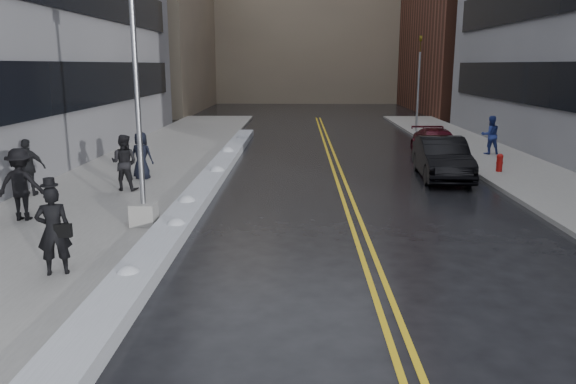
{
  "coord_description": "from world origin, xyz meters",
  "views": [
    {
      "loc": [
        0.85,
        -12.52,
        4.39
      ],
      "look_at": [
        0.6,
        1.02,
        1.3
      ],
      "focal_mm": 35.0,
      "sensor_mm": 36.0,
      "label": 1
    }
  ],
  "objects_px": {
    "fire_hydrant": "(500,162)",
    "pedestrian_d": "(28,167)",
    "lamppost": "(139,137)",
    "car_black": "(442,158)",
    "car_maroon": "(437,144)",
    "pedestrian_fedora": "(54,231)",
    "traffic_signal": "(419,80)",
    "pedestrian_east": "(490,135)",
    "pedestrian_c": "(141,155)",
    "pedestrian_b": "(124,163)",
    "pedestrian_e": "(21,184)"
  },
  "relations": [
    {
      "from": "lamppost",
      "to": "car_black",
      "type": "relative_size",
      "value": 1.56
    },
    {
      "from": "pedestrian_fedora",
      "to": "pedestrian_e",
      "type": "distance_m",
      "value": 4.92
    },
    {
      "from": "pedestrian_east",
      "to": "car_maroon",
      "type": "relative_size",
      "value": 0.4
    },
    {
      "from": "pedestrian_b",
      "to": "car_black",
      "type": "relative_size",
      "value": 0.39
    },
    {
      "from": "lamppost",
      "to": "car_black",
      "type": "bearing_deg",
      "value": 36.5
    },
    {
      "from": "pedestrian_c",
      "to": "pedestrian_east",
      "type": "relative_size",
      "value": 0.96
    },
    {
      "from": "pedestrian_e",
      "to": "traffic_signal",
      "type": "bearing_deg",
      "value": -126.3
    },
    {
      "from": "pedestrian_fedora",
      "to": "pedestrian_b",
      "type": "height_order",
      "value": "pedestrian_b"
    },
    {
      "from": "lamppost",
      "to": "car_maroon",
      "type": "distance_m",
      "value": 16.48
    },
    {
      "from": "lamppost",
      "to": "car_black",
      "type": "distance_m",
      "value": 12.29
    },
    {
      "from": "pedestrian_d",
      "to": "pedestrian_e",
      "type": "bearing_deg",
      "value": 107.34
    },
    {
      "from": "traffic_signal",
      "to": "pedestrian_east",
      "type": "relative_size",
      "value": 3.26
    },
    {
      "from": "pedestrian_east",
      "to": "fire_hydrant",
      "type": "bearing_deg",
      "value": 72.18
    },
    {
      "from": "pedestrian_b",
      "to": "car_black",
      "type": "height_order",
      "value": "pedestrian_b"
    },
    {
      "from": "lamppost",
      "to": "traffic_signal",
      "type": "distance_m",
      "value": 24.98
    },
    {
      "from": "car_black",
      "to": "fire_hydrant",
      "type": "bearing_deg",
      "value": 20.52
    },
    {
      "from": "car_black",
      "to": "pedestrian_fedora",
      "type": "bearing_deg",
      "value": -130.57
    },
    {
      "from": "pedestrian_fedora",
      "to": "car_black",
      "type": "xyz_separation_m",
      "value": [
        10.61,
        10.89,
        -0.27
      ]
    },
    {
      "from": "pedestrian_fedora",
      "to": "fire_hydrant",
      "type": "bearing_deg",
      "value": -156.27
    },
    {
      "from": "pedestrian_fedora",
      "to": "pedestrian_b",
      "type": "relative_size",
      "value": 0.97
    },
    {
      "from": "fire_hydrant",
      "to": "pedestrian_d",
      "type": "distance_m",
      "value": 17.62
    },
    {
      "from": "pedestrian_fedora",
      "to": "pedestrian_c",
      "type": "height_order",
      "value": "pedestrian_fedora"
    },
    {
      "from": "fire_hydrant",
      "to": "pedestrian_e",
      "type": "relative_size",
      "value": 0.36
    },
    {
      "from": "pedestrian_fedora",
      "to": "pedestrian_east",
      "type": "bearing_deg",
      "value": -149.1
    },
    {
      "from": "traffic_signal",
      "to": "pedestrian_d",
      "type": "relative_size",
      "value": 3.19
    },
    {
      "from": "pedestrian_east",
      "to": "car_black",
      "type": "xyz_separation_m",
      "value": [
        -3.62,
        -5.34,
        -0.26
      ]
    },
    {
      "from": "car_maroon",
      "to": "traffic_signal",
      "type": "bearing_deg",
      "value": 84.01
    },
    {
      "from": "fire_hydrant",
      "to": "pedestrian_c",
      "type": "bearing_deg",
      "value": -173.11
    },
    {
      "from": "fire_hydrant",
      "to": "pedestrian_fedora",
      "type": "bearing_deg",
      "value": -138.42
    },
    {
      "from": "pedestrian_b",
      "to": "car_maroon",
      "type": "distance_m",
      "value": 14.95
    },
    {
      "from": "pedestrian_c",
      "to": "car_maroon",
      "type": "xyz_separation_m",
      "value": [
        12.57,
        6.01,
        -0.36
      ]
    },
    {
      "from": "lamppost",
      "to": "pedestrian_fedora",
      "type": "xyz_separation_m",
      "value": [
        -0.83,
        -3.65,
        -1.45
      ]
    },
    {
      "from": "fire_hydrant",
      "to": "pedestrian_c",
      "type": "distance_m",
      "value": 14.18
    },
    {
      "from": "pedestrian_fedora",
      "to": "car_maroon",
      "type": "bearing_deg",
      "value": -143.92
    },
    {
      "from": "pedestrian_east",
      "to": "pedestrian_b",
      "type": "bearing_deg",
      "value": 24.29
    },
    {
      "from": "traffic_signal",
      "to": "pedestrian_b",
      "type": "xyz_separation_m",
      "value": [
        -13.61,
        -17.7,
        -2.29
      ]
    },
    {
      "from": "fire_hydrant",
      "to": "car_black",
      "type": "height_order",
      "value": "car_black"
    },
    {
      "from": "fire_hydrant",
      "to": "pedestrian_d",
      "type": "height_order",
      "value": "pedestrian_d"
    },
    {
      "from": "pedestrian_c",
      "to": "pedestrian_b",
      "type": "bearing_deg",
      "value": 102.9
    },
    {
      "from": "pedestrian_c",
      "to": "pedestrian_d",
      "type": "bearing_deg",
      "value": 58.47
    },
    {
      "from": "pedestrian_c",
      "to": "pedestrian_east",
      "type": "distance_m",
      "value": 16.42
    },
    {
      "from": "pedestrian_east",
      "to": "pedestrian_e",
      "type": "bearing_deg",
      "value": 31.31
    },
    {
      "from": "pedestrian_b",
      "to": "pedestrian_c",
      "type": "xyz_separation_m",
      "value": [
        0.04,
        2.0,
        -0.08
      ]
    },
    {
      "from": "pedestrian_fedora",
      "to": "car_black",
      "type": "bearing_deg",
      "value": -152.11
    },
    {
      "from": "pedestrian_fedora",
      "to": "pedestrian_c",
      "type": "xyz_separation_m",
      "value": [
        -0.94,
        9.95,
        -0.05
      ]
    },
    {
      "from": "pedestrian_e",
      "to": "car_maroon",
      "type": "xyz_separation_m",
      "value": [
        14.3,
        11.83,
        -0.48
      ]
    },
    {
      "from": "fire_hydrant",
      "to": "car_black",
      "type": "relative_size",
      "value": 0.15
    },
    {
      "from": "pedestrian_fedora",
      "to": "car_maroon",
      "type": "xyz_separation_m",
      "value": [
        11.63,
        15.96,
        -0.41
      ]
    },
    {
      "from": "lamppost",
      "to": "traffic_signal",
      "type": "relative_size",
      "value": 1.27
    },
    {
      "from": "pedestrian_b",
      "to": "pedestrian_e",
      "type": "distance_m",
      "value": 4.18
    }
  ]
}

